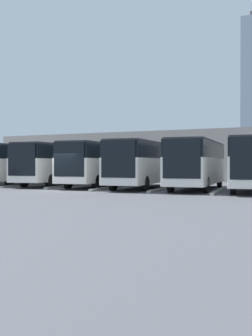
% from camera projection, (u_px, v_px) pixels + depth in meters
% --- Properties ---
extents(ground_plane, '(600.00, 600.00, 0.00)m').
position_uv_depth(ground_plane, '(56.00, 191.00, 28.07)').
color(ground_plane, '#5B5B60').
extents(curb_divider_0, '(1.11, 6.75, 0.15)m').
position_uv_depth(curb_divider_0, '(219.00, 191.00, 26.98)').
color(curb_divider_0, '#9E9E99').
rests_on(curb_divider_0, ground_plane).
extents(bus_1, '(3.89, 10.92, 3.40)m').
position_uv_depth(bus_1, '(197.00, 163.00, 29.42)').
color(bus_1, silver).
rests_on(bus_1, ground_plane).
extents(curb_divider_1, '(1.11, 6.75, 0.15)m').
position_uv_depth(curb_divider_1, '(162.00, 189.00, 28.93)').
color(curb_divider_1, '#9E9E99').
rests_on(curb_divider_1, ground_plane).
extents(bus_2, '(3.89, 10.92, 3.40)m').
position_uv_depth(bus_2, '(144.00, 163.00, 30.92)').
color(bus_2, silver).
rests_on(bus_2, ground_plane).
extents(curb_divider_2, '(1.11, 6.75, 0.15)m').
position_uv_depth(curb_divider_2, '(109.00, 188.00, 30.44)').
color(curb_divider_2, '#9E9E99').
rests_on(curb_divider_2, ground_plane).
extents(bus_3, '(3.89, 10.92, 3.40)m').
position_uv_depth(bus_3, '(100.00, 163.00, 33.15)').
color(bus_3, silver).
rests_on(bus_3, ground_plane).
extents(curb_divider_3, '(1.11, 6.75, 0.15)m').
position_uv_depth(curb_divider_3, '(68.00, 186.00, 32.66)').
color(curb_divider_3, '#9E9E99').
rests_on(curb_divider_3, ground_plane).
extents(bus_4, '(3.89, 10.92, 3.40)m').
position_uv_depth(bus_4, '(58.00, 163.00, 34.86)').
color(bus_4, silver).
rests_on(bus_4, ground_plane).
extents(curb_divider_4, '(1.11, 6.75, 0.15)m').
position_uv_depth(curb_divider_4, '(27.00, 185.00, 34.38)').
color(curb_divider_4, '#9E9E99').
rests_on(curb_divider_4, ground_plane).
extents(bus_5, '(3.89, 10.92, 3.40)m').
position_uv_depth(bus_5, '(21.00, 163.00, 36.74)').
color(bus_5, silver).
rests_on(bus_5, ground_plane).
extents(station_building, '(44.14, 11.44, 5.35)m').
position_uv_depth(station_building, '(175.00, 156.00, 48.35)').
color(station_building, gray).
rests_on(station_building, ground_plane).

